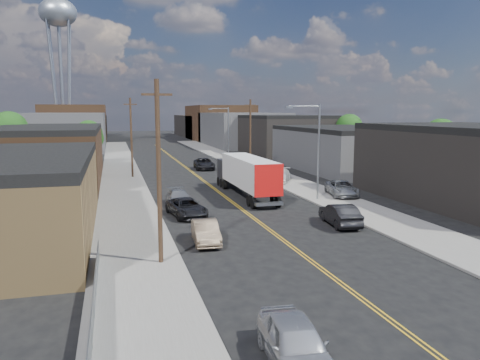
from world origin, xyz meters
TOP-DOWN VIEW (x-y plane):
  - ground at (0.00, 60.00)m, footprint 260.00×260.00m
  - centerline at (0.00, 45.00)m, footprint 0.32×120.00m
  - sidewalk_left at (-9.50, 45.00)m, footprint 5.00×140.00m
  - sidewalk_right at (9.50, 45.00)m, footprint 5.00×140.00m
  - warehouse_brown at (-18.00, 44.00)m, footprint 12.00×26.00m
  - industrial_right_b at (22.00, 46.00)m, footprint 14.00×24.00m
  - industrial_right_c at (22.00, 72.00)m, footprint 14.00×22.00m
  - skyline_left_a at (-20.00, 95.00)m, footprint 16.00×30.00m
  - skyline_right_a at (20.00, 95.00)m, footprint 16.00×30.00m
  - skyline_left_b at (-20.00, 120.00)m, footprint 16.00×26.00m
  - skyline_right_b at (20.00, 120.00)m, footprint 16.00×26.00m
  - skyline_left_c at (-20.00, 140.00)m, footprint 16.00×40.00m
  - skyline_right_c at (20.00, 140.00)m, footprint 16.00×40.00m
  - water_tower at (-22.00, 110.00)m, footprint 9.00×9.00m
  - streetlight_near at (7.60, 25.00)m, footprint 3.39×0.25m
  - streetlight_far at (7.60, 60.00)m, footprint 3.39×0.25m
  - utility_pole_left_near at (-8.20, 10.00)m, footprint 1.60×0.26m
  - utility_pole_left_far at (-8.20, 45.00)m, footprint 1.60×0.26m
  - utility_pole_right at (8.20, 48.00)m, footprint 1.60×0.26m
  - chainlink_fence at (-11.50, 3.50)m, footprint 0.05×16.00m
  - tree_left_mid at (-23.94, 55.00)m, footprint 5.10×5.04m
  - tree_left_far at (-13.94, 62.00)m, footprint 4.35×4.20m
  - tree_right_near at (30.06, 36.00)m, footprint 4.60×4.48m
  - tree_right_far at (30.06, 60.00)m, footprint 4.85×4.76m
  - semi_truck at (2.12, 29.36)m, footprint 2.59×14.98m
  - car_left_a at (-5.00, -1.60)m, footprint 2.27×4.83m
  - car_left_b at (-5.00, 13.58)m, footprint 1.84×4.46m
  - car_left_c at (-5.00, 21.45)m, footprint 3.06×5.42m
  - car_left_d at (-5.00, 26.00)m, footprint 1.96×4.80m
  - car_right_oncoming at (5.45, 15.54)m, footprint 2.26×5.07m
  - car_right_lot_a at (11.00, 25.90)m, footprint 3.58×5.75m
  - car_right_lot_b at (8.20, 36.00)m, footprint 4.40×5.57m
  - car_right_lot_c at (8.20, 46.28)m, footprint 2.79×4.87m
  - car_ahead_truck at (2.23, 51.37)m, footprint 3.05×5.93m

SIDE VIEW (x-z plane):
  - ground at x=0.00m, z-range 0.00..0.00m
  - centerline at x=0.00m, z-range 0.00..0.01m
  - sidewalk_left at x=-9.50m, z-range 0.00..0.15m
  - sidewalk_right at x=9.50m, z-range 0.00..0.15m
  - chainlink_fence at x=-11.50m, z-range 0.04..1.27m
  - car_left_d at x=-5.00m, z-range 0.00..1.39m
  - car_left_c at x=-5.00m, z-range 0.00..1.43m
  - car_left_b at x=-5.00m, z-range 0.00..1.44m
  - car_left_a at x=-5.00m, z-range 0.00..1.60m
  - car_ahead_truck at x=2.23m, z-range 0.00..1.60m
  - car_right_oncoming at x=5.45m, z-range 0.00..1.62m
  - car_right_lot_a at x=11.00m, z-range 0.15..1.63m
  - car_right_lot_b at x=8.20m, z-range 0.15..1.66m
  - car_right_lot_c at x=8.20m, z-range 0.15..1.71m
  - semi_truck at x=2.12m, z-range 0.27..4.20m
  - industrial_right_b at x=22.00m, z-range 0.00..6.10m
  - warehouse_brown at x=-18.00m, z-range 0.00..6.60m
  - skyline_left_c at x=-20.00m, z-range 0.00..7.00m
  - skyline_right_c at x=20.00m, z-range 0.00..7.00m
  - industrial_right_c at x=22.00m, z-range 0.00..7.60m
  - skyline_left_a at x=-20.00m, z-range 0.00..8.00m
  - skyline_right_a at x=20.00m, z-range 0.00..8.00m
  - tree_left_far at x=-13.94m, z-range 1.08..8.05m
  - tree_right_near at x=30.06m, z-range 1.15..8.59m
  - skyline_left_b at x=-20.00m, z-range 0.00..10.00m
  - skyline_right_b at x=20.00m, z-range 0.00..10.00m
  - utility_pole_left_near at x=-8.20m, z-range 0.14..10.14m
  - utility_pole_left_far at x=-8.20m, z-range 0.14..10.14m
  - utility_pole_right at x=8.20m, z-range 0.14..10.14m
  - tree_right_far at x=30.06m, z-range 1.22..9.13m
  - streetlight_near at x=7.60m, z-range 0.83..9.83m
  - streetlight_far at x=7.60m, z-range 0.83..9.83m
  - tree_left_mid at x=-23.94m, z-range 1.30..9.67m
  - water_tower at x=-22.00m, z-range 12.20..49.10m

